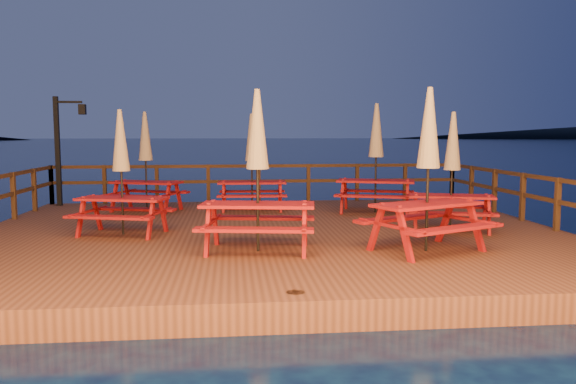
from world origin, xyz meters
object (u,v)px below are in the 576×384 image
(picnic_table_0, at_px, (258,168))
(picnic_table_1, at_px, (146,160))
(lamp_post, at_px, (63,141))
(picnic_table_2, at_px, (428,167))

(picnic_table_0, bearing_deg, picnic_table_1, 125.09)
(lamp_post, relative_size, picnic_table_2, 1.09)
(picnic_table_1, xyz_separation_m, picnic_table_2, (5.48, -5.54, 0.11))
(picnic_table_2, bearing_deg, picnic_table_0, 149.75)
(lamp_post, xyz_separation_m, picnic_table_0, (5.04, -6.61, -0.38))
(lamp_post, distance_m, picnic_table_2, 10.49)
(picnic_table_1, bearing_deg, lamp_post, 171.27)
(lamp_post, bearing_deg, picnic_table_0, -52.68)
(picnic_table_1, distance_m, picnic_table_2, 7.79)
(lamp_post, relative_size, picnic_table_1, 1.18)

